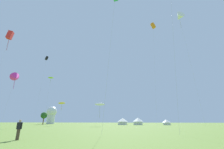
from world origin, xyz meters
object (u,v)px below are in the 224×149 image
object	(u,v)px
kite_magenta_delta	(15,77)
kite_white_delta	(179,17)
festival_tent_left	(138,121)
tree_distant_right	(44,115)
kite_black_box	(47,58)
observatory_dome	(51,114)
kite_red_box	(10,35)
kite_orange_box	(153,26)
kite_lime_parafoil	(51,78)
kite_white_parafoil	(100,104)
festival_tent_center	(166,122)
kite_yellow_parafoil	(62,103)
person_spectator	(19,130)
festival_tent_right	(123,121)

from	to	relation	value
kite_magenta_delta	kite_white_delta	size ratio (longest dim) A/B	0.32
festival_tent_left	tree_distant_right	size ratio (longest dim) A/B	0.81
kite_black_box	observatory_dome	world-z (taller)	kite_black_box
kite_red_box	kite_orange_box	xyz separation A→B (m)	(41.30, 12.36, 5.69)
kite_lime_parafoil	kite_white_parafoil	bearing A→B (deg)	29.96
kite_black_box	festival_tent_center	bearing A→B (deg)	28.51
kite_magenta_delta	kite_black_box	xyz separation A→B (m)	(-8.24, 20.47, 14.20)
kite_magenta_delta	festival_tent_left	world-z (taller)	kite_magenta_delta
kite_black_box	festival_tent_center	distance (m)	57.21
kite_white_parafoil	kite_white_delta	xyz separation A→B (m)	(29.82, -5.82, 28.76)
kite_yellow_parafoil	kite_black_box	world-z (taller)	kite_black_box
person_spectator	festival_tent_left	xyz separation A→B (m)	(7.97, 60.44, 0.91)
kite_white_delta	festival_tent_right	bearing A→B (deg)	134.11
festival_tent_center	tree_distant_right	world-z (taller)	tree_distant_right
festival_tent_center	observatory_dome	distance (m)	70.39
kite_black_box	observatory_dome	size ratio (longest dim) A/B	2.43
kite_magenta_delta	kite_white_parafoil	xyz separation A→B (m)	(12.38, 26.09, -3.54)
festival_tent_center	festival_tent_right	bearing A→B (deg)	180.00
kite_magenta_delta	person_spectator	size ratio (longest dim) A/B	7.13
kite_orange_box	festival_tent_left	size ratio (longest dim) A/B	6.59
kite_orange_box	person_spectator	distance (m)	46.17
kite_white_parafoil	tree_distant_right	size ratio (longest dim) A/B	1.35
kite_white_parafoil	festival_tent_right	size ratio (longest dim) A/B	1.72
kite_yellow_parafoil	person_spectator	distance (m)	51.39
kite_white_parafoil	festival_tent_right	distance (m)	20.81
festival_tent_right	kite_lime_parafoil	bearing A→B (deg)	-126.81
kite_orange_box	festival_tent_right	xyz separation A→B (m)	(-14.70, 29.25, -29.41)
festival_tent_center	kite_white_parafoil	bearing A→B (deg)	-142.53
kite_lime_parafoil	observatory_dome	size ratio (longest dim) A/B	1.52
kite_black_box	festival_tent_left	size ratio (longest dim) A/B	5.36
kite_orange_box	observatory_dome	size ratio (longest dim) A/B	2.98
kite_yellow_parafoil	tree_distant_right	size ratio (longest dim) A/B	1.56
kite_white_delta	festival_tent_left	size ratio (longest dim) A/B	7.77
kite_white_delta	kite_black_box	bearing A→B (deg)	179.77
kite_magenta_delta	observatory_dome	bearing A→B (deg)	116.31
festival_tent_left	kite_black_box	bearing A→B (deg)	-143.35
kite_magenta_delta	observatory_dome	distance (m)	69.58
festival_tent_center	person_spectator	bearing A→B (deg)	-108.56
kite_white_delta	festival_tent_right	distance (m)	49.09
kite_magenta_delta	kite_white_delta	xyz separation A→B (m)	(42.20, 20.27, 25.23)
kite_white_parafoil	tree_distant_right	xyz separation A→B (m)	(-34.25, 16.40, -3.15)
kite_lime_parafoil	kite_black_box	bearing A→B (deg)	148.07
kite_black_box	kite_white_delta	distance (m)	51.64
kite_yellow_parafoil	tree_distant_right	world-z (taller)	kite_yellow_parafoil
kite_magenta_delta	festival_tent_right	world-z (taller)	kite_magenta_delta
festival_tent_right	observatory_dome	world-z (taller)	observatory_dome
kite_red_box	kite_black_box	size ratio (longest dim) A/B	1.02
observatory_dome	festival_tent_right	bearing A→B (deg)	-19.17
kite_red_box	festival_tent_center	distance (m)	66.57
kite_orange_box	kite_lime_parafoil	bearing A→B (deg)	178.07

